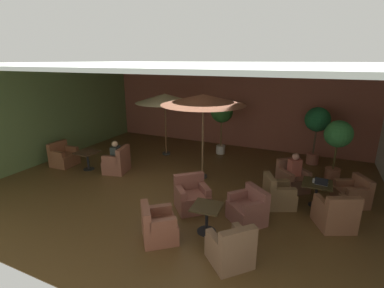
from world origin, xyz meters
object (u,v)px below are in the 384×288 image
Objects in this scene: patio_umbrella_tall_red at (203,100)px; armchair_mid_center_north at (117,163)px; potted_tree_mid_left at (222,114)px; patron_blue_shirt at (295,166)px; armchair_front_right_north at (231,249)px; patron_by_window at (115,151)px; iced_drink_cup at (314,181)px; armchair_front_right_south at (192,197)px; cafe_table_mid_center at (87,156)px; armchair_front_left_south at (278,195)px; potted_tree_left_corner at (338,139)px; patio_umbrella_center_beige at (165,99)px; open_laptop at (321,183)px; armchair_front_right_east at (248,210)px; armchair_mid_center_east at (64,157)px; armchair_front_left_west at (335,214)px; potted_tree_mid_right at (317,123)px; armchair_front_right_west at (158,227)px; armchair_front_left_east at (292,179)px; cafe_table_front_right at (207,214)px; cafe_table_front_left at (317,187)px; armchair_front_left_north at (352,194)px.

armchair_mid_center_north is at bearing -164.83° from patio_umbrella_tall_red.
potted_tree_mid_left is 3.95m from patron_blue_shirt.
armchair_front_right_north is 1.54× the size of patron_by_window.
armchair_front_right_south is at bearing -152.21° from iced_drink_cup.
patio_umbrella_tall_red is 3.49m from patron_by_window.
cafe_table_mid_center is at bearing -169.38° from patron_blue_shirt.
armchair_front_left_south is at bearing -103.30° from patron_blue_shirt.
potted_tree_left_corner is 1.82m from patron_blue_shirt.
armchair_mid_center_north is 0.38× the size of patio_umbrella_center_beige.
armchair_front_left_south reaches higher than open_laptop.
armchair_mid_center_east is (-7.05, 0.92, 0.00)m from armchair_front_right_east.
armchair_front_left_west is 0.38× the size of patio_umbrella_tall_red.
potted_tree_mid_right reaches higher than iced_drink_cup.
armchair_front_right_west is at bearing -129.54° from armchair_front_left_south.
armchair_front_left_east reaches higher than armchair_front_right_south.
open_laptop is at bearing 2.07° from armchair_mid_center_north.
patron_blue_shirt is (1.55, 3.04, 0.31)m from cafe_table_front_right.
armchair_front_right_south is at bearing -134.92° from armchair_front_left_east.
cafe_table_front_right is at bearing -26.25° from armchair_mid_center_north.
armchair_front_right_west is at bearing -114.10° from potted_tree_mid_right.
patron_by_window is at bearing -160.81° from potted_tree_left_corner.
armchair_front_left_west is 0.97× the size of armchair_front_right_east.
open_laptop is at bearing 25.52° from armchair_front_right_south.
armchair_front_left_east is at bearing 10.62° from armchair_mid_center_north.
armchair_mid_center_north is 7.21m from potted_tree_left_corner.
armchair_front_left_west is 4.49m from potted_tree_mid_right.
armchair_front_right_east is 7.11m from armchair_mid_center_east.
cafe_table_front_right is at bearing -47.97° from armchair_front_right_south.
potted_tree_mid_left is at bearing 140.32° from open_laptop.
cafe_table_front_right is 0.35× the size of potted_tree_left_corner.
armchair_front_left_east is 1.55× the size of cafe_table_front_right.
open_laptop reaches higher than armchair_front_right_east.
cafe_table_front_left is 1.08× the size of cafe_table_front_right.
armchair_mid_center_east is 4.33m from patio_umbrella_center_beige.
cafe_table_front_right is at bearing -133.42° from cafe_table_front_left.
cafe_table_mid_center is 8.29m from potted_tree_left_corner.
armchair_mid_center_north is 0.42m from patron_by_window.
armchair_front_left_west is (-0.45, -1.40, 0.04)m from armchair_front_left_north.
armchair_front_left_south is 5.43m from patron_by_window.
patron_by_window is at bearing 140.65° from armchair_front_right_west.
armchair_front_right_east is at bearing -14.13° from armchair_mid_center_north.
potted_tree_mid_left reaches higher than patron_blue_shirt.
patio_umbrella_center_beige reaches higher than patron_blue_shirt.
armchair_front_left_north is 4.23m from armchair_front_right_north.
patio_umbrella_tall_red is (-2.77, -0.28, 2.23)m from armchair_front_left_east.
open_laptop reaches higher than cafe_table_front_right.
armchair_front_right_south is 3.22m from iced_drink_cup.
armchair_mid_center_east is at bearing -176.48° from open_laptop.
armchair_front_right_south is 3.35m from open_laptop.
potted_tree_mid_left is 1.03× the size of potted_tree_mid_right.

